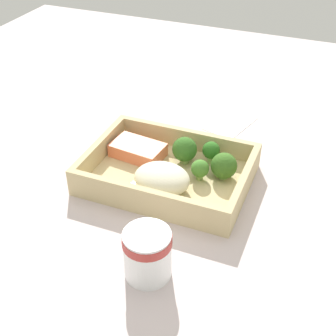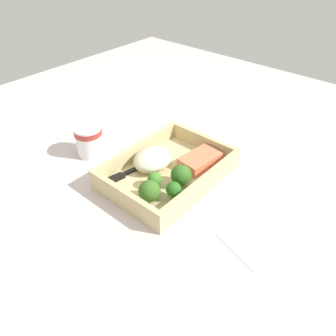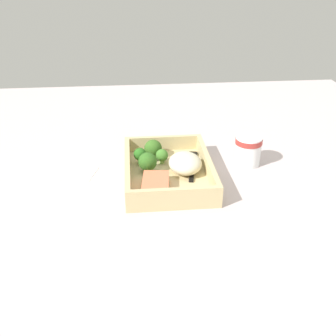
{
  "view_description": "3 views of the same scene",
  "coord_description": "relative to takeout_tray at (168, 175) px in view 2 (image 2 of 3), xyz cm",
  "views": [
    {
      "loc": [
        24.84,
        -61.78,
        50.9
      ],
      "look_at": [
        0.0,
        0.0,
        2.7
      ],
      "focal_mm": 50.0,
      "sensor_mm": 36.0,
      "label": 1
    },
    {
      "loc": [
        44.72,
        38.54,
        47.98
      ],
      "look_at": [
        0.0,
        0.0,
        2.7
      ],
      "focal_mm": 35.0,
      "sensor_mm": 36.0,
      "label": 2
    },
    {
      "loc": [
        -82.89,
        8.03,
        47.47
      ],
      "look_at": [
        0.0,
        0.0,
        2.7
      ],
      "focal_mm": 42.0,
      "sensor_mm": 36.0,
      "label": 3
    }
  ],
  "objects": [
    {
      "name": "receipt_slip",
      "position": [
        4.93,
        23.6,
        -0.48
      ],
      "size": [
        10.09,
        12.87,
        0.24
      ],
      "primitive_type": "cube",
      "rotation": [
        0.0,
        0.0,
        -0.27
      ],
      "color": "white",
      "rests_on": "ground_plane"
    },
    {
      "name": "ground_plane",
      "position": [
        0.0,
        0.0,
        -1.6
      ],
      "size": [
        160.0,
        160.0,
        2.0
      ],
      "primitive_type": "cube",
      "color": "beige"
    },
    {
      "name": "paper_cup",
      "position": [
        5.46,
        -21.14,
        3.6
      ],
      "size": [
        6.83,
        6.83,
        7.54
      ],
      "color": "white",
      "rests_on": "ground_plane"
    },
    {
      "name": "broccoli_floret_2",
      "position": [
        1.31,
        4.83,
        3.31
      ],
      "size": [
        4.53,
        4.53,
        5.07
      ],
      "color": "#7D9B55",
      "rests_on": "takeout_tray"
    },
    {
      "name": "broccoli_floret_4",
      "position": [
        5.81,
        6.52,
        3.14
      ],
      "size": [
        3.21,
        3.21,
        4.28
      ],
      "color": "#83AE64",
      "rests_on": "takeout_tray"
    },
    {
      "name": "tray_rim",
      "position": [
        0.0,
        0.0,
        2.53
      ],
      "size": [
        28.41,
        20.57,
        3.86
      ],
      "color": "#C8B480",
      "rests_on": "takeout_tray"
    },
    {
      "name": "broccoli_floret_1",
      "position": [
        9.27,
        3.0,
        3.0
      ],
      "size": [
        4.62,
        4.62,
        4.78
      ],
      "color": "#74A354",
      "rests_on": "takeout_tray"
    },
    {
      "name": "mashed_potatoes",
      "position": [
        0.61,
        -4.25,
        2.88
      ],
      "size": [
        9.6,
        8.01,
        4.55
      ],
      "primitive_type": "ellipsoid",
      "color": "beige",
      "rests_on": "takeout_tray"
    },
    {
      "name": "fork",
      "position": [
        3.97,
        -6.61,
        0.82
      ],
      "size": [
        15.83,
        4.56,
        0.44
      ],
      "color": "black",
      "rests_on": "takeout_tray"
    },
    {
      "name": "takeout_tray",
      "position": [
        0.0,
        0.0,
        0.0
      ],
      "size": [
        28.41,
        20.57,
        1.2
      ],
      "primitive_type": "cube",
      "color": "#C8B480",
      "rests_on": "ground_plane"
    },
    {
      "name": "salmon_fillet",
      "position": [
        -7.46,
        3.52,
        1.86
      ],
      "size": [
        10.23,
        6.96,
        2.52
      ],
      "primitive_type": "cube",
      "rotation": [
        0.0,
        0.0,
        -0.11
      ],
      "color": "#ED7851",
      "rests_on": "takeout_tray"
    },
    {
      "name": "broccoli_floret_3",
      "position": [
        5.58,
        1.0,
        2.74
      ],
      "size": [
        3.16,
        3.16,
        3.81
      ],
      "color": "#7EA550",
      "rests_on": "takeout_tray"
    }
  ]
}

